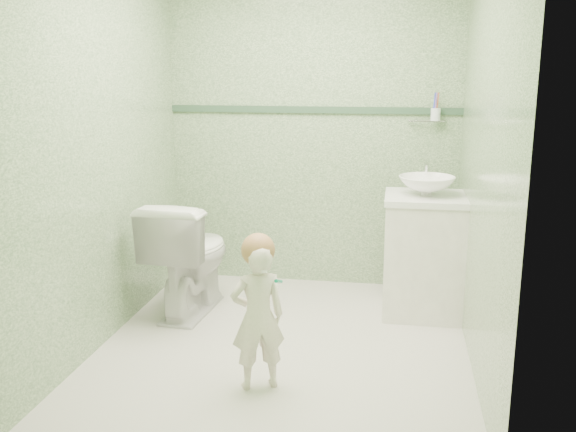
# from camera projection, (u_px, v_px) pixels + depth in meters

# --- Properties ---
(ground) EXTENTS (2.50, 2.50, 0.00)m
(ground) POSITION_uv_depth(u_px,v_px,m) (284.00, 346.00, 3.91)
(ground) COLOR beige
(ground) RESTS_ON ground
(room_shell) EXTENTS (2.50, 2.54, 2.40)m
(room_shell) POSITION_uv_depth(u_px,v_px,m) (284.00, 150.00, 3.63)
(room_shell) COLOR #688B63
(room_shell) RESTS_ON ground
(trim_stripe) EXTENTS (2.20, 0.02, 0.05)m
(trim_stripe) POSITION_uv_depth(u_px,v_px,m) (313.00, 110.00, 4.79)
(trim_stripe) COLOR #314F39
(trim_stripe) RESTS_ON room_shell
(vanity) EXTENTS (0.52, 0.50, 0.80)m
(vanity) POSITION_uv_depth(u_px,v_px,m) (423.00, 257.00, 4.35)
(vanity) COLOR silver
(vanity) RESTS_ON ground
(counter) EXTENTS (0.54, 0.52, 0.04)m
(counter) POSITION_uv_depth(u_px,v_px,m) (426.00, 198.00, 4.26)
(counter) COLOR white
(counter) RESTS_ON vanity
(basin) EXTENTS (0.37, 0.37, 0.13)m
(basin) POSITION_uv_depth(u_px,v_px,m) (427.00, 186.00, 4.24)
(basin) COLOR white
(basin) RESTS_ON counter
(faucet) EXTENTS (0.03, 0.13, 0.18)m
(faucet) POSITION_uv_depth(u_px,v_px,m) (426.00, 169.00, 4.40)
(faucet) COLOR silver
(faucet) RESTS_ON counter
(cup_holder) EXTENTS (0.26, 0.07, 0.21)m
(cup_holder) POSITION_uv_depth(u_px,v_px,m) (434.00, 114.00, 4.59)
(cup_holder) COLOR silver
(cup_holder) RESTS_ON room_shell
(toilet) EXTENTS (0.51, 0.82, 0.80)m
(toilet) POSITION_uv_depth(u_px,v_px,m) (189.00, 256.00, 4.38)
(toilet) COLOR white
(toilet) RESTS_ON ground
(toddler) EXTENTS (0.34, 0.29, 0.78)m
(toddler) POSITION_uv_depth(u_px,v_px,m) (258.00, 317.00, 3.32)
(toddler) COLOR beige
(toddler) RESTS_ON ground
(hair_cap) EXTENTS (0.17, 0.17, 0.17)m
(hair_cap) POSITION_uv_depth(u_px,v_px,m) (258.00, 250.00, 3.26)
(hair_cap) COLOR #A57145
(hair_cap) RESTS_ON toddler
(teal_toothbrush) EXTENTS (0.10, 0.14, 0.08)m
(teal_toothbrush) POSITION_uv_depth(u_px,v_px,m) (277.00, 280.00, 3.17)
(teal_toothbrush) COLOR #018865
(teal_toothbrush) RESTS_ON toddler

